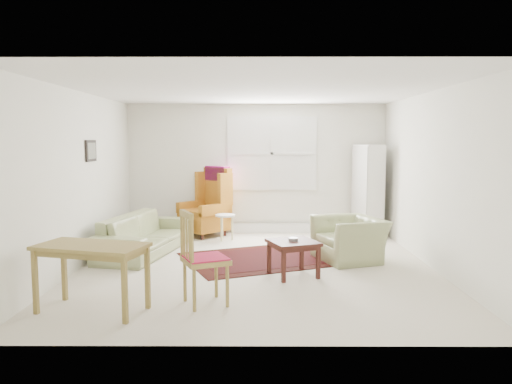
{
  "coord_description": "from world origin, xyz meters",
  "views": [
    {
      "loc": [
        0.03,
        -6.98,
        1.82
      ],
      "look_at": [
        0.0,
        0.3,
        1.05
      ],
      "focal_mm": 35.0,
      "sensor_mm": 36.0,
      "label": 1
    }
  ],
  "objects_px": {
    "stool": "(225,227)",
    "desk": "(92,278)",
    "armchair": "(349,235)",
    "wingback_chair": "(204,201)",
    "cabinet": "(368,191)",
    "sofa": "(145,227)",
    "desk_chair": "(205,258)",
    "coffee_table": "(293,258)"
  },
  "relations": [
    {
      "from": "wingback_chair",
      "to": "desk_chair",
      "type": "distance_m",
      "value": 3.98
    },
    {
      "from": "wingback_chair",
      "to": "desk",
      "type": "xyz_separation_m",
      "value": [
        -0.73,
        -4.19,
        -0.3
      ]
    },
    {
      "from": "coffee_table",
      "to": "desk",
      "type": "height_order",
      "value": "desk"
    },
    {
      "from": "armchair",
      "to": "desk",
      "type": "height_order",
      "value": "armchair"
    },
    {
      "from": "desk",
      "to": "wingback_chair",
      "type": "bearing_deg",
      "value": 80.1
    },
    {
      "from": "sofa",
      "to": "stool",
      "type": "height_order",
      "value": "sofa"
    },
    {
      "from": "desk",
      "to": "desk_chair",
      "type": "distance_m",
      "value": 1.21
    },
    {
      "from": "sofa",
      "to": "cabinet",
      "type": "distance_m",
      "value": 4.17
    },
    {
      "from": "coffee_table",
      "to": "desk_chair",
      "type": "distance_m",
      "value": 1.58
    },
    {
      "from": "wingback_chair",
      "to": "stool",
      "type": "bearing_deg",
      "value": -0.12
    },
    {
      "from": "stool",
      "to": "coffee_table",
      "type": "bearing_deg",
      "value": -65.95
    },
    {
      "from": "stool",
      "to": "desk",
      "type": "bearing_deg",
      "value": -107.11
    },
    {
      "from": "coffee_table",
      "to": "stool",
      "type": "xyz_separation_m",
      "value": [
        -1.06,
        2.38,
        -0.0
      ]
    },
    {
      "from": "desk",
      "to": "desk_chair",
      "type": "xyz_separation_m",
      "value": [
        1.18,
        0.23,
        0.16
      ]
    },
    {
      "from": "coffee_table",
      "to": "desk",
      "type": "bearing_deg",
      "value": -148.05
    },
    {
      "from": "sofa",
      "to": "coffee_table",
      "type": "distance_m",
      "value": 2.66
    },
    {
      "from": "desk",
      "to": "armchair",
      "type": "bearing_deg",
      "value": 35.94
    },
    {
      "from": "armchair",
      "to": "desk_chair",
      "type": "distance_m",
      "value": 2.83
    },
    {
      "from": "armchair",
      "to": "wingback_chair",
      "type": "distance_m",
      "value": 3.08
    },
    {
      "from": "cabinet",
      "to": "desk_chair",
      "type": "xyz_separation_m",
      "value": [
        -2.65,
        -3.96,
        -0.34
      ]
    },
    {
      "from": "coffee_table",
      "to": "cabinet",
      "type": "bearing_deg",
      "value": 60.33
    },
    {
      "from": "wingback_chair",
      "to": "stool",
      "type": "distance_m",
      "value": 0.73
    },
    {
      "from": "armchair",
      "to": "desk",
      "type": "relative_size",
      "value": 0.88
    },
    {
      "from": "sofa",
      "to": "stool",
      "type": "xyz_separation_m",
      "value": [
        1.22,
        1.03,
        -0.19
      ]
    },
    {
      "from": "desk",
      "to": "stool",
      "type": "bearing_deg",
      "value": 72.89
    },
    {
      "from": "stool",
      "to": "desk_chair",
      "type": "bearing_deg",
      "value": -89.74
    },
    {
      "from": "sofa",
      "to": "wingback_chair",
      "type": "height_order",
      "value": "wingback_chair"
    },
    {
      "from": "wingback_chair",
      "to": "armchair",
      "type": "bearing_deg",
      "value": 5.55
    },
    {
      "from": "sofa",
      "to": "armchair",
      "type": "xyz_separation_m",
      "value": [
        3.19,
        -0.46,
        -0.04
      ]
    },
    {
      "from": "wingback_chair",
      "to": "coffee_table",
      "type": "xyz_separation_m",
      "value": [
        1.49,
        -2.8,
        -0.42
      ]
    },
    {
      "from": "cabinet",
      "to": "desk_chair",
      "type": "distance_m",
      "value": 4.78
    },
    {
      "from": "armchair",
      "to": "coffee_table",
      "type": "xyz_separation_m",
      "value": [
        -0.91,
        -0.89,
        -0.15
      ]
    },
    {
      "from": "armchair",
      "to": "cabinet",
      "type": "xyz_separation_m",
      "value": [
        0.69,
        1.92,
        0.47
      ]
    },
    {
      "from": "armchair",
      "to": "desk",
      "type": "bearing_deg",
      "value": -72.95
    },
    {
      "from": "armchair",
      "to": "wingback_chair",
      "type": "xyz_separation_m",
      "value": [
        -2.4,
        1.91,
        0.27
      ]
    },
    {
      "from": "armchair",
      "to": "stool",
      "type": "height_order",
      "value": "armchair"
    },
    {
      "from": "coffee_table",
      "to": "desk_chair",
      "type": "relative_size",
      "value": 0.56
    },
    {
      "from": "wingback_chair",
      "to": "desk",
      "type": "height_order",
      "value": "wingback_chair"
    },
    {
      "from": "coffee_table",
      "to": "stool",
      "type": "bearing_deg",
      "value": 114.05
    },
    {
      "from": "sofa",
      "to": "cabinet",
      "type": "bearing_deg",
      "value": -57.36
    },
    {
      "from": "stool",
      "to": "desk_chair",
      "type": "xyz_separation_m",
      "value": [
        0.02,
        -3.54,
        0.29
      ]
    },
    {
      "from": "wingback_chair",
      "to": "coffee_table",
      "type": "relative_size",
      "value": 2.23
    }
  ]
}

